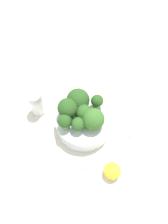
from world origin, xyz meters
name	(u,v)px	position (x,y,z in m)	size (l,w,h in m)	color
ground_plane	(84,126)	(0.00, 0.00, 0.00)	(3.00, 3.00, 0.00)	silver
bowl	(84,122)	(0.00, 0.00, 0.02)	(0.15, 0.15, 0.05)	silver
broccoli_floret_0	(97,101)	(0.04, -0.02, 0.08)	(0.03, 0.03, 0.05)	#7A9E5B
broccoli_floret_1	(68,108)	(-0.01, 0.04, 0.09)	(0.05, 0.05, 0.06)	#7A9E5B
broccoli_floret_2	(77,124)	(-0.03, 0.00, 0.07)	(0.03, 0.03, 0.04)	#8EB770
broccoli_floret_3	(84,113)	(0.00, 0.00, 0.08)	(0.04, 0.04, 0.05)	#84AD66
broccoli_floret_4	(65,122)	(-0.04, 0.03, 0.08)	(0.03, 0.03, 0.05)	#7A9E5B
broccoli_floret_5	(78,100)	(0.03, 0.03, 0.08)	(0.06, 0.06, 0.06)	#84AD66
broccoli_floret_6	(93,119)	(-0.01, -0.03, 0.08)	(0.06, 0.06, 0.06)	#8EB770
pepper_shaker	(36,103)	(-0.01, 0.14, 0.04)	(0.04, 0.04, 0.08)	silver
lemon_wedge	(112,171)	(-0.09, -0.12, 0.02)	(0.04, 0.04, 0.04)	yellow
almond_crumb_0	(43,114)	(-0.02, 0.12, 0.00)	(0.01, 0.00, 0.01)	#AD7F4C
almond_crumb_1	(86,168)	(-0.10, -0.05, 0.00)	(0.01, 0.00, 0.01)	#AD7F4C
almond_crumb_2	(130,137)	(0.02, -0.13, 0.00)	(0.01, 0.00, 0.01)	tan
almond_crumb_3	(72,94)	(0.08, 0.08, 0.00)	(0.01, 0.00, 0.01)	#AD7F4C
almond_crumb_4	(52,128)	(-0.04, 0.08, 0.00)	(0.01, 0.00, 0.01)	tan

